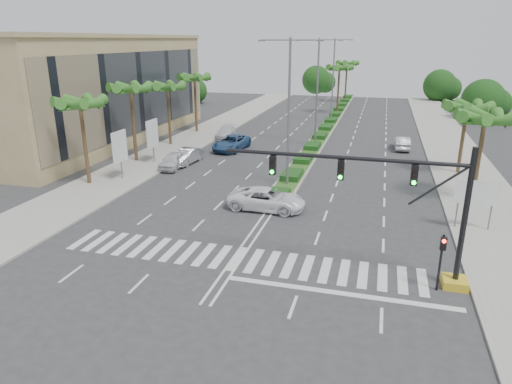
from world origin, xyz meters
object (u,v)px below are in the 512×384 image
car_parked_a (173,161)px  car_parked_c (231,143)px  car_parked_b (187,156)px  car_right (402,143)px  car_parked_d (226,133)px  car_crossing (267,199)px

car_parked_a → car_parked_c: size_ratio=0.74×
car_parked_b → car_right: car_parked_b is taller
car_parked_d → car_right: bearing=-8.1°
car_parked_a → car_parked_d: bearing=85.0°
car_parked_d → car_parked_c: bearing=-72.1°
car_parked_b → car_right: (20.94, 12.19, -0.00)m
car_parked_b → car_parked_c: (2.49, 6.71, 0.08)m
car_parked_a → car_right: car_parked_a is taller
car_crossing → car_parked_c: bearing=27.6°
car_parked_b → car_parked_c: size_ratio=0.76×
car_parked_a → car_parked_c: car_parked_c is taller
car_parked_c → car_crossing: size_ratio=1.05×
car_parked_c → car_crossing: car_parked_c is taller
car_parked_b → car_right: bearing=36.1°
car_parked_c → car_right: 19.25m
car_parked_a → car_parked_b: 2.09m
car_parked_d → car_right: size_ratio=1.10×
car_parked_a → car_crossing: size_ratio=0.78×
car_parked_b → car_parked_d: size_ratio=0.91×
car_parked_b → car_parked_d: (-0.26, 12.73, -0.03)m
car_parked_b → car_crossing: (10.91, -10.52, 0.04)m
car_crossing → car_parked_d: bearing=27.2°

